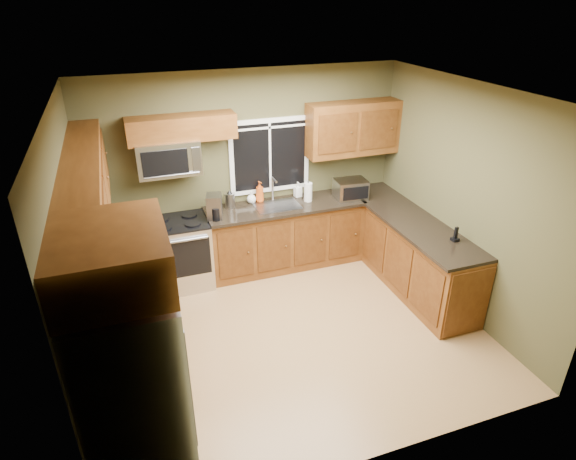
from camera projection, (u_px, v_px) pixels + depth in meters
floor at (294, 332)px, 5.59m from camera, size 4.20×4.20×0.00m
ceiling at (296, 95)px, 4.38m from camera, size 4.20×4.20×0.00m
back_wall at (249, 172)px, 6.50m from camera, size 4.20×0.00×4.20m
front_wall at (382, 332)px, 3.47m from camera, size 4.20×0.00×4.20m
left_wall at (78, 262)px, 4.35m from camera, size 0.00×3.60×3.60m
right_wall at (463, 201)px, 5.61m from camera, size 0.00×3.60×3.60m
window at (270, 156)px, 6.48m from camera, size 1.12×0.03×1.02m
base_cabinets_left at (125, 308)px, 5.25m from camera, size 0.60×2.65×0.90m
countertop_left at (120, 271)px, 5.04m from camera, size 0.65×2.65×0.04m
base_cabinets_back at (285, 236)px, 6.77m from camera, size 2.17×0.60×0.90m
countertop_back at (285, 206)px, 6.54m from camera, size 2.17×0.65×0.04m
base_cabinets_peninsula at (407, 251)px, 6.38m from camera, size 0.60×2.52×0.90m
countertop_peninsula at (409, 219)px, 6.17m from camera, size 0.65×2.50×0.04m
upper_cabinets_left at (87, 189)px, 4.57m from camera, size 0.33×2.65×0.72m
upper_cabinets_back_left at (182, 128)px, 5.78m from camera, size 1.30×0.33×0.30m
upper_cabinets_back_right at (353, 128)px, 6.56m from camera, size 1.30×0.33×0.72m
upper_cabinet_over_fridge at (111, 258)px, 3.06m from camera, size 0.72×0.90×0.38m
refrigerator at (136, 390)px, 3.57m from camera, size 0.74×0.90×1.80m
range at (180, 253)px, 6.30m from camera, size 0.76×0.69×0.94m
microwave at (168, 158)px, 5.85m from camera, size 0.76×0.41×0.42m
sink at (277, 205)px, 6.51m from camera, size 0.60×0.42×0.36m
toaster_oven at (351, 189)px, 6.68m from camera, size 0.45×0.36×0.27m
coffee_maker at (215, 207)px, 6.10m from camera, size 0.24×0.29×0.31m
kettle at (230, 199)px, 6.41m from camera, size 0.18×0.18×0.24m
paper_towel_roll at (308, 192)px, 6.60m from camera, size 0.13×0.13×0.29m
soap_bottle_a at (260, 192)px, 6.57m from camera, size 0.14×0.14×0.29m
soap_bottle_b at (298, 189)px, 6.75m from camera, size 0.10×0.11×0.21m
soap_bottle_c at (251, 197)px, 6.56m from camera, size 0.15×0.15×0.16m
cordless_phone at (455, 237)px, 5.58m from camera, size 0.08×0.08×0.18m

